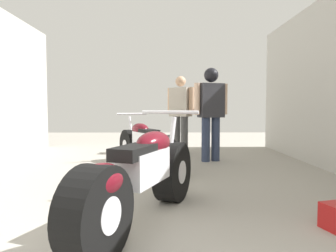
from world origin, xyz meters
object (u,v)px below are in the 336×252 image
object	(u,v)px
motorcycle_black_naked	(146,146)
mechanic_in_blue	(181,110)
motorcycle_maroon_cruiser	(141,179)
mechanic_with_helmet	(211,106)

from	to	relation	value
motorcycle_black_naked	mechanic_in_blue	world-z (taller)	mechanic_in_blue
motorcycle_maroon_cruiser	mechanic_with_helmet	world-z (taller)	mechanic_with_helmet
motorcycle_maroon_cruiser	motorcycle_black_naked	bearing A→B (deg)	92.77
mechanic_in_blue	mechanic_with_helmet	world-z (taller)	mechanic_with_helmet
motorcycle_maroon_cruiser	mechanic_in_blue	distance (m)	4.25
motorcycle_maroon_cruiser	mechanic_with_helmet	bearing A→B (deg)	71.91
mechanic_in_blue	mechanic_with_helmet	xyz separation A→B (m)	(0.51, -0.99, 0.09)
motorcycle_black_naked	mechanic_with_helmet	size ratio (longest dim) A/B	1.05
mechanic_in_blue	mechanic_with_helmet	distance (m)	1.12
mechanic_in_blue	mechanic_with_helmet	size ratio (longest dim) A/B	0.97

